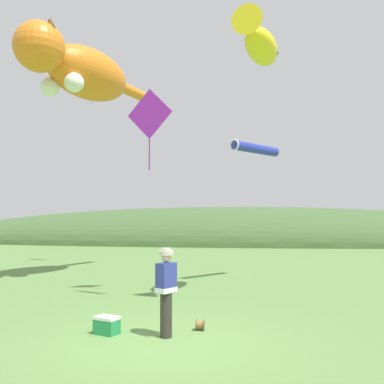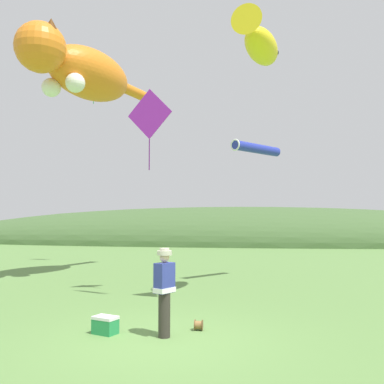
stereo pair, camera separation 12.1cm
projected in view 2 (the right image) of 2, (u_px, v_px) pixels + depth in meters
ground_plane at (163, 341)px, 8.31m from camera, size 120.00×120.00×0.00m
distant_hill_ridge at (255, 244)px, 39.90m from camera, size 61.15×14.06×6.95m
festival_attendant at (164, 289)px, 8.60m from camera, size 0.43×0.49×1.77m
kite_spool at (199, 325)px, 9.09m from camera, size 0.17×0.22×0.22m
picnic_cooler at (105, 325)px, 8.81m from camera, size 0.57×0.48×0.36m
kite_giant_cat at (80, 71)px, 16.93m from camera, size 3.51×7.49×2.37m
kite_fish_windsock at (259, 42)px, 12.65m from camera, size 1.54×3.27×0.97m
kite_tube_streamer at (256, 149)px, 16.42m from camera, size 1.92×2.23×0.44m
kite_diamond_violet at (150, 114)px, 12.37m from camera, size 1.41×0.44×2.37m
kite_diamond_green at (94, 74)px, 22.17m from camera, size 1.39×0.12×2.29m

